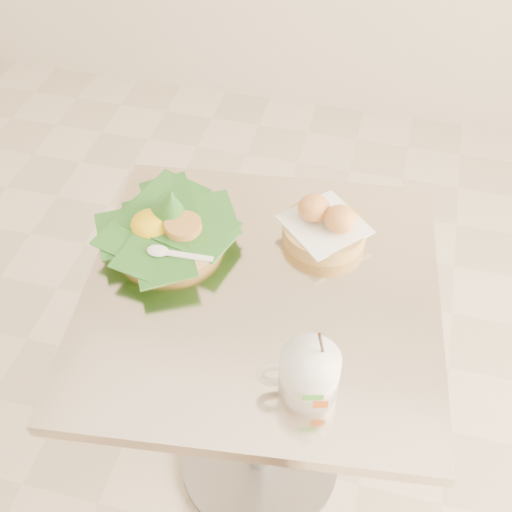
% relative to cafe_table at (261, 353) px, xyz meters
% --- Properties ---
extents(floor, '(3.60, 3.60, 0.00)m').
position_rel_cafe_table_xyz_m(floor, '(-0.17, -0.00, -0.53)').
color(floor, beige).
rests_on(floor, ground).
extents(cafe_table, '(0.78, 0.78, 0.75)m').
position_rel_cafe_table_xyz_m(cafe_table, '(0.00, 0.00, 0.00)').
color(cafe_table, gray).
rests_on(cafe_table, floor).
extents(rice_basket, '(0.29, 0.29, 0.15)m').
position_rel_cafe_table_xyz_m(rice_basket, '(-0.22, 0.09, 0.26)').
color(rice_basket, '#AE8C4A').
rests_on(rice_basket, cafe_table).
extents(bread_basket, '(0.21, 0.21, 0.09)m').
position_rel_cafe_table_xyz_m(bread_basket, '(0.09, 0.17, 0.25)').
color(bread_basket, '#AE8C4A').
rests_on(bread_basket, cafe_table).
extents(coffee_mug, '(0.14, 0.11, 0.18)m').
position_rel_cafe_table_xyz_m(coffee_mug, '(0.13, -0.20, 0.27)').
color(coffee_mug, white).
rests_on(coffee_mug, cafe_table).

